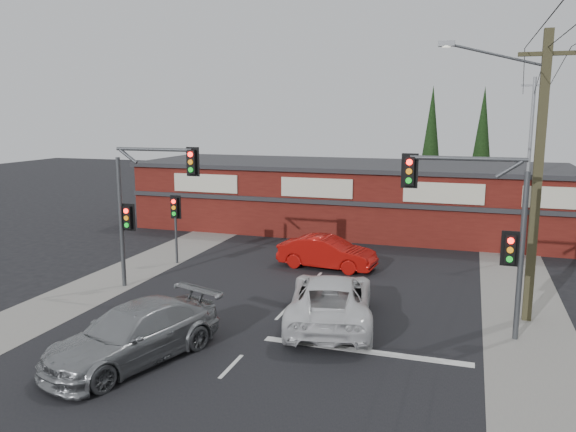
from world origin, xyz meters
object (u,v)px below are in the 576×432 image
(white_suv, at_px, (331,299))
(utility_pole, at_px, (534,169))
(silver_suv, at_px, (134,334))
(red_sedan, at_px, (327,252))
(shop_building, at_px, (348,196))

(white_suv, relative_size, utility_pole, 0.61)
(white_suv, bearing_deg, silver_suv, 34.19)
(silver_suv, distance_m, red_sedan, 12.07)
(red_sedan, distance_m, utility_pole, 10.52)
(red_sedan, bearing_deg, silver_suv, 171.97)
(silver_suv, xyz_separation_m, shop_building, (1.92, 21.23, 1.31))
(silver_suv, bearing_deg, red_sedan, 94.96)
(white_suv, bearing_deg, red_sedan, -86.03)
(red_sedan, xyz_separation_m, utility_pole, (8.32, -4.47, 4.63))
(red_sedan, relative_size, shop_building, 0.17)
(white_suv, distance_m, shop_building, 16.66)
(white_suv, xyz_separation_m, red_sedan, (-1.85, 6.83, -0.09))
(silver_suv, distance_m, utility_pole, 14.16)
(white_suv, height_order, utility_pole, utility_pole)
(red_sedan, bearing_deg, utility_pole, -112.09)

